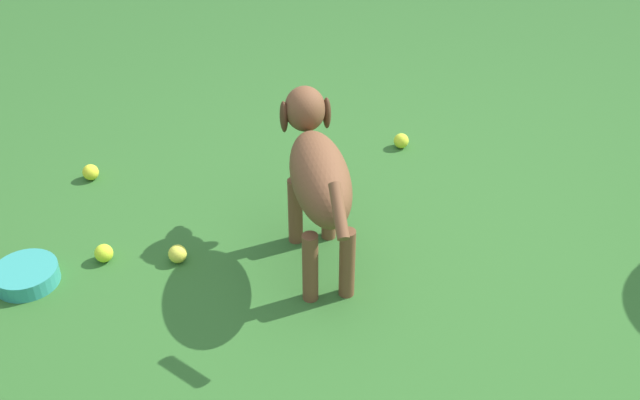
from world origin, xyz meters
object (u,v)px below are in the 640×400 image
object	(u,v)px
tennis_ball_2	(401,141)
water_bowl	(26,275)
tennis_ball_0	(91,172)
tennis_ball_3	(178,254)
tennis_ball_1	(104,253)
dog	(317,172)

from	to	relation	value
tennis_ball_2	water_bowl	xyz separation A→B (m)	(0.06, -1.63, -0.00)
tennis_ball_0	tennis_ball_3	world-z (taller)	same
tennis_ball_1	tennis_ball_3	distance (m)	0.26
tennis_ball_1	tennis_ball_3	bearing A→B (deg)	57.86
tennis_ball_1	tennis_ball_3	size ratio (longest dim) A/B	1.00
tennis_ball_0	tennis_ball_2	bearing A→B (deg)	69.71
dog	tennis_ball_0	size ratio (longest dim) A/B	11.71
tennis_ball_1	tennis_ball_0	bearing A→B (deg)	167.36
tennis_ball_2	water_bowl	size ratio (longest dim) A/B	0.30
tennis_ball_0	tennis_ball_1	size ratio (longest dim) A/B	1.00
tennis_ball_0	dog	bearing A→B (deg)	30.25
dog	tennis_ball_1	size ratio (longest dim) A/B	11.71
tennis_ball_1	water_bowl	size ratio (longest dim) A/B	0.30
tennis_ball_0	tennis_ball_1	bearing A→B (deg)	-12.64
tennis_ball_1	tennis_ball_3	xyz separation A→B (m)	(0.14, 0.22, 0.00)
dog	tennis_ball_3	world-z (taller)	dog
tennis_ball_1	tennis_ball_2	size ratio (longest dim) A/B	1.00
dog	water_bowl	distance (m)	1.06
dog	tennis_ball_2	size ratio (longest dim) A/B	11.71
dog	tennis_ball_1	world-z (taller)	dog
tennis_ball_0	tennis_ball_3	distance (m)	0.69
tennis_ball_1	tennis_ball_3	world-z (taller)	same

